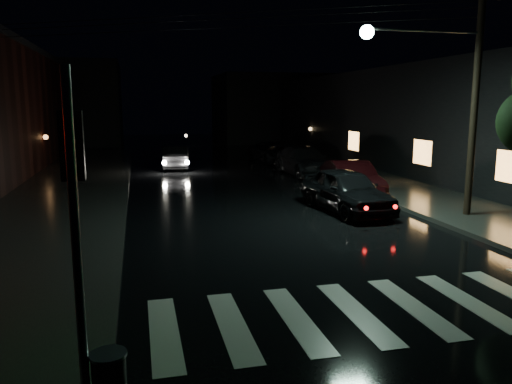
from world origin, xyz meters
TOP-DOWN VIEW (x-y plane):
  - ground at (0.00, 0.00)m, footprint 120.00×120.00m
  - sidewalk_left at (-5.00, 14.00)m, footprint 6.00×44.00m
  - sidewalk_right at (10.00, 14.00)m, footprint 4.00×44.00m
  - building_right at (17.00, 18.00)m, footprint 10.00×40.00m
  - building_far_left at (-10.00, 45.00)m, footprint 14.00×10.00m
  - building_far_right at (14.00, 45.00)m, footprint 14.00×10.00m
  - crosswalk at (3.00, 0.50)m, footprint 9.00×3.00m
  - signal_pole_corner at (-2.14, -1.46)m, footprint 0.68×0.61m
  - utility_pole at (8.83, 7.00)m, footprint 4.92×0.44m
  - parked_car_a at (5.87, 8.98)m, footprint 2.34×4.86m
  - parked_car_b at (7.30, 11.76)m, footprint 2.11×4.79m
  - parked_car_c at (7.60, 18.84)m, footprint 2.44×5.47m
  - parked_car_d at (7.50, 25.04)m, footprint 2.81×5.17m
  - oncoming_car at (0.71, 23.20)m, footprint 1.72×4.32m

SIDE VIEW (x-z plane):
  - ground at x=0.00m, z-range 0.00..0.00m
  - crosswalk at x=3.00m, z-range 0.00..0.01m
  - sidewalk_left at x=-5.00m, z-range 0.00..0.15m
  - sidewalk_right at x=10.00m, z-range 0.00..0.15m
  - parked_car_d at x=7.50m, z-range 0.00..1.38m
  - oncoming_car at x=0.71m, z-range 0.00..1.40m
  - parked_car_b at x=7.30m, z-range 0.00..1.53m
  - parked_car_c at x=7.60m, z-range 0.00..1.56m
  - parked_car_a at x=5.87m, z-range 0.00..1.60m
  - signal_pole_corner at x=-2.14m, z-range -0.56..3.64m
  - building_right at x=17.00m, z-range 0.00..6.00m
  - building_far_right at x=14.00m, z-range 0.00..7.00m
  - building_far_left at x=-10.00m, z-range 0.00..8.00m
  - utility_pole at x=8.83m, z-range 0.60..8.60m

